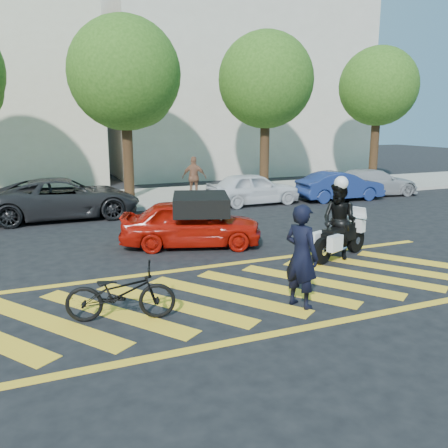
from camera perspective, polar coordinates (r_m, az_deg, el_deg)
name	(u,v)px	position (r m, az deg, el deg)	size (l,w,h in m)	color
ground	(252,291)	(9.76, 3.45, -8.10)	(90.00, 90.00, 0.00)	black
sidewalk	(130,199)	(20.86, -11.26, 2.96)	(60.00, 5.00, 0.15)	#9E998E
crosswalk	(251,292)	(9.74, 3.24, -8.12)	(12.33, 4.00, 0.01)	yellow
building_right	(235,87)	(32.04, 1.39, 16.15)	(16.00, 8.00, 11.00)	beige
tree_center	(127,78)	(20.75, -11.54, 16.83)	(4.60, 4.60, 7.56)	black
tree_right	(268,84)	(22.96, 5.26, 16.44)	(4.40, 4.40, 7.41)	black
tree_far_right	(379,90)	(26.61, 18.17, 15.12)	(4.00, 4.00, 7.10)	black
officer_bike	(301,256)	(8.82, 9.29, -3.85)	(0.71, 0.47, 1.94)	black
bicycle	(121,293)	(8.46, -12.33, -8.08)	(0.66, 1.88, 0.99)	black
police_motorcycle	(339,238)	(12.22, 13.68, -1.65)	(2.07, 1.12, 0.96)	black
officer_moto	(339,221)	(12.13, 13.69, 0.36)	(0.93, 0.73, 1.92)	black
red_convertible	(191,223)	(13.00, -3.98, 0.11)	(1.54, 3.82, 1.30)	#B41308
parked_mid_left	(65,198)	(17.63, -18.59, 2.97)	(2.38, 5.16, 1.44)	black
parked_mid_right	(253,189)	(19.52, 3.51, 4.28)	(1.56, 3.88, 1.32)	silver
parked_right	(340,186)	(21.14, 13.79, 4.46)	(1.31, 3.77, 1.24)	navy
parked_far_right	(374,182)	(22.95, 17.55, 4.81)	(1.70, 4.18, 1.21)	#9A9CA1
pedestrian_right	(194,178)	(20.14, -3.60, 5.60)	(1.04, 0.43, 1.77)	#925D42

